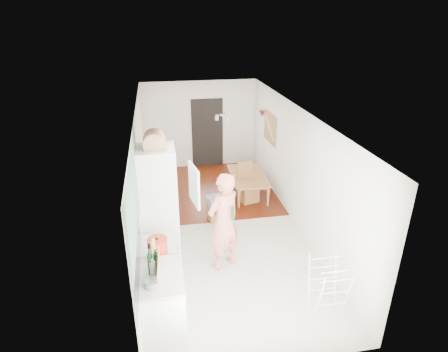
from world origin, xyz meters
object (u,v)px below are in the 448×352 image
object	(u,v)px
dining_table	(249,186)
dining_chair	(249,183)
stool	(215,212)
person	(223,214)
drying_rack	(328,288)

from	to	relation	value
dining_table	dining_chair	world-z (taller)	dining_chair
stool	person	bearing A→B (deg)	-93.79
person	stool	bearing A→B (deg)	-124.41
dining_table	person	bearing A→B (deg)	159.66
dining_table	dining_chair	distance (m)	0.43
person	stool	size ratio (longest dim) A/B	5.47
dining_chair	stool	xyz separation A→B (m)	(-0.93, -0.76, -0.28)
dining_chair	stool	bearing A→B (deg)	-155.72
person	drying_rack	distance (m)	2.03
dining_chair	stool	size ratio (longest dim) A/B	2.44
dining_chair	drying_rack	world-z (taller)	dining_chair
dining_table	drying_rack	xyz separation A→B (m)	(0.21, -4.09, 0.22)
dining_chair	dining_table	bearing A→B (deg)	58.89
person	drying_rack	xyz separation A→B (m)	(1.34, -1.38, -0.63)
dining_chair	drying_rack	distance (m)	3.76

